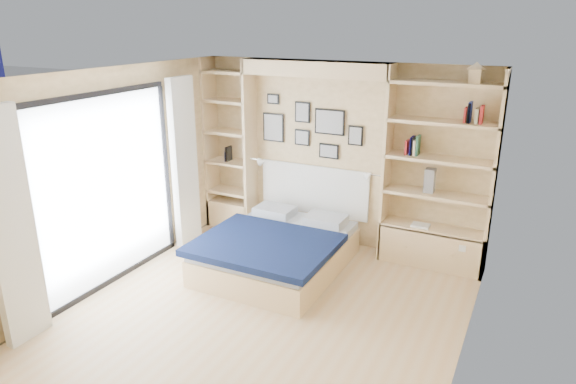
% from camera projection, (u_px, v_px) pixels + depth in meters
% --- Properties ---
extents(ground, '(4.50, 4.50, 0.00)m').
position_uv_depth(ground, '(259.00, 318.00, 5.42)').
color(ground, tan).
rests_on(ground, ground).
extents(room_shell, '(4.50, 4.50, 4.50)m').
position_uv_depth(room_shell, '(290.00, 178.00, 6.53)').
color(room_shell, beige).
rests_on(room_shell, ground).
extents(bed, '(1.61, 2.11, 1.07)m').
position_uv_depth(bed, '(278.00, 248.00, 6.44)').
color(bed, '#EAC28C').
rests_on(bed, ground).
extents(photo_gallery, '(1.48, 0.02, 0.82)m').
position_uv_depth(photo_gallery, '(309.00, 127.00, 6.98)').
color(photo_gallery, black).
rests_on(photo_gallery, ground).
extents(reading_lamps, '(1.92, 0.12, 0.15)m').
position_uv_depth(reading_lamps, '(312.00, 168.00, 6.89)').
color(reading_lamps, silver).
rests_on(reading_lamps, ground).
extents(shelf_decor, '(3.47, 0.23, 2.03)m').
position_uv_depth(shelf_decor, '(417.00, 134.00, 6.19)').
color(shelf_decor, '#A51E1E').
rests_on(shelf_decor, ground).
extents(deck, '(3.20, 4.00, 0.05)m').
position_uv_depth(deck, '(28.00, 253.00, 6.94)').
color(deck, '#635A49').
rests_on(deck, ground).
extents(deck_chair, '(0.72, 0.98, 0.89)m').
position_uv_depth(deck_chair, '(110.00, 204.00, 7.54)').
color(deck_chair, tan).
rests_on(deck_chair, ground).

